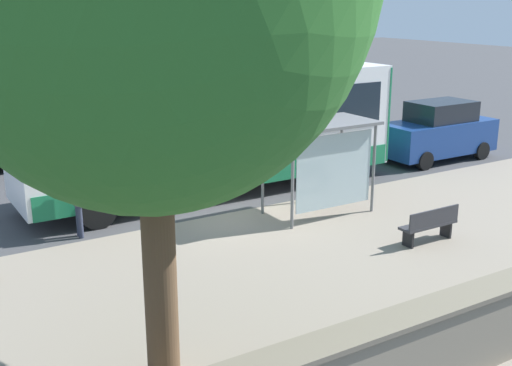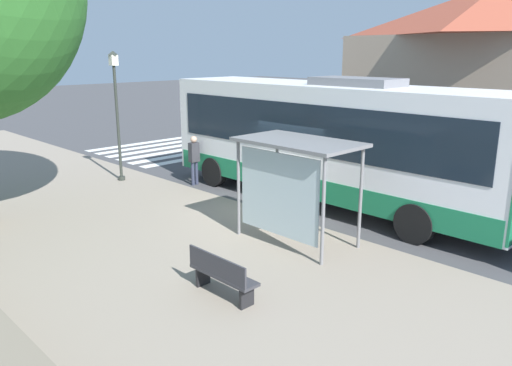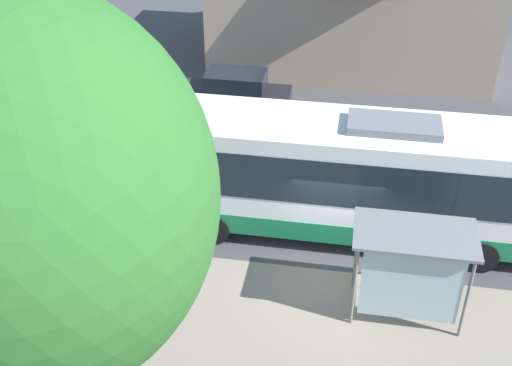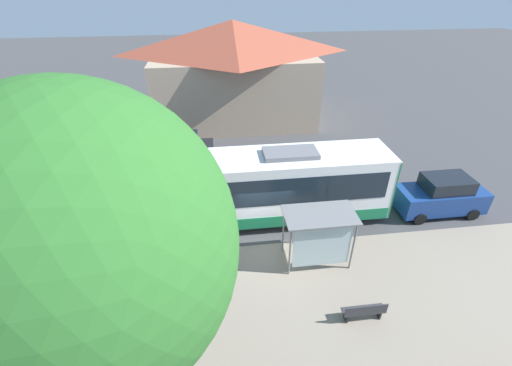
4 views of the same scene
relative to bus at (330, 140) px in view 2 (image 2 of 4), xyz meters
name	(u,v)px [view 2 (image 2 of 4)]	position (x,y,z in m)	size (l,w,h in m)	color
ground_plane	(273,213)	(-1.95, 0.49, -1.97)	(120.00, 120.00, 0.00)	#424244
sidewalk_plaza	(136,256)	(-6.45, 0.49, -1.96)	(9.00, 44.00, 0.02)	gray
crosswalk_stripes	(194,146)	(3.05, 10.62, -1.96)	(9.00, 5.25, 0.01)	silver
background_building	(493,64)	(13.97, 0.77, 1.98)	(8.41, 12.95, 7.69)	tan
bus	(330,140)	(0.00, 0.00, 0.00)	(2.69, 11.41, 3.81)	white
bus_shelter	(294,159)	(-3.31, -1.45, 0.11)	(1.69, 2.95, 2.51)	slate
pedestrian	(194,156)	(-1.60, 4.59, -0.95)	(0.34, 0.23, 1.72)	#2D3347
bench	(221,274)	(-6.35, -2.36, -1.49)	(0.40, 1.57, 0.88)	#333338
street_lamp_near	(117,106)	(-3.12, 6.91, 0.72)	(0.28, 0.28, 4.55)	#2D332D
parked_car_far_lane	(327,130)	(6.23, 4.89, -0.93)	(1.82, 4.35, 2.17)	black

